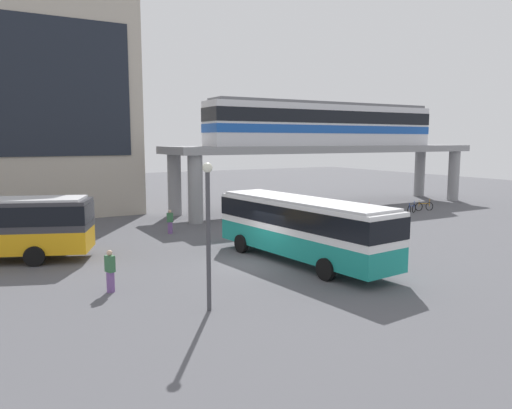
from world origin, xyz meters
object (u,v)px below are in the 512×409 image
Objects in this scene: bicycle_blue at (412,209)px; pedestrian_waiting_near_stop at (110,272)px; train at (326,124)px; bicycle_green at (308,213)px; bicycle_red at (363,211)px; bus_main at (301,223)px; bicycle_black at (280,215)px; bicycle_orange at (424,206)px; bicycle_silver at (338,213)px; pedestrian_by_bike_rack at (170,223)px.

pedestrian_waiting_near_stop reaches higher than bicycle_blue.
train is 13.91× the size of bicycle_green.
bicycle_green is at bearing 166.33° from bicycle_red.
bus_main is 13.31m from bicycle_black.
train is at bearing 28.80° from bicycle_black.
bicycle_orange is (2.21, 0.63, 0.00)m from bicycle_blue.
train is at bearing 121.57° from bicycle_blue.
bicycle_silver is 0.98× the size of bicycle_blue.
bus_main is 6.44× the size of bicycle_orange.
bicycle_silver and bicycle_black have the same top height.
bicycle_blue is at bearing -8.78° from bicycle_silver.
pedestrian_waiting_near_stop is at bearing -161.02° from bicycle_orange.
bicycle_silver is at bearing -118.18° from train.
train reaches higher than bicycle_red.
pedestrian_waiting_near_stop is at bearing -142.49° from bicycle_black.
bicycle_silver is at bearing -1.06° from pedestrian_by_bike_rack.
bicycle_orange is at bearing -5.89° from bicycle_red.
bicycle_green is 0.96× the size of pedestrian_waiting_near_stop.
bicycle_silver and bicycle_orange have the same top height.
train is 13.20× the size of bicycle_red.
bicycle_blue is 11.84m from bicycle_black.
bus_main reaches higher than bicycle_orange.
bicycle_blue is 20.86m from pedestrian_by_bike_rack.
bus_main is 14.69m from bicycle_green.
bicycle_blue is at bearing -58.43° from train.
bicycle_silver is (10.64, 10.31, -1.63)m from bus_main.
bicycle_black is 1.06× the size of pedestrian_by_bike_rack.
train is at bearing 17.51° from pedestrian_by_bike_rack.
bus_main is 9.57m from pedestrian_waiting_near_stop.
bicycle_orange is (6.41, -0.66, 0.00)m from bicycle_red.
pedestrian_waiting_near_stop reaches higher than bicycle_silver.
bicycle_red is at bearing -91.39° from train.
bus_main reaches higher than bicycle_blue.
bicycle_red is at bearing 162.88° from bicycle_blue.
bus_main is 20.01m from bicycle_blue.
bicycle_orange is 31.08m from pedestrian_waiting_near_stop.
bicycle_red and bicycle_silver have the same top height.
train is 13.23× the size of bicycle_orange.
bus_main is at bearing -73.47° from pedestrian_by_bike_rack.
train is 9.58m from bicycle_silver.
bicycle_green is at bearing 164.69° from bicycle_blue.
bicycle_blue is at bearing 19.23° from pedestrian_waiting_near_stop.
bicycle_blue and bicycle_black have the same top height.
bicycle_silver is at bearing -175.82° from bicycle_red.
bicycle_black is at bearing 178.78° from bicycle_green.
bicycle_red is at bearing 4.18° from bicycle_silver.
bicycle_black is 0.96× the size of bicycle_orange.
bicycle_silver is 0.96× the size of pedestrian_waiting_near_stop.
bicycle_green is at bearing -139.13° from train.
bicycle_silver is at bearing -35.85° from bicycle_green.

